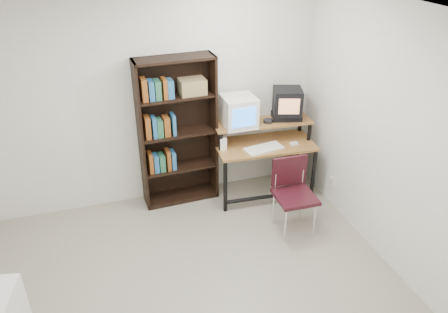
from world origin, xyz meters
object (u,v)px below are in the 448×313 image
object	(u,v)px
crt_monitor	(239,111)
bookshelf	(177,131)
computer_desk	(264,146)
school_chair	(293,188)
crt_tv	(287,101)
pc_tower	(295,177)

from	to	relation	value
crt_monitor	bookshelf	world-z (taller)	bookshelf
computer_desk	school_chair	world-z (taller)	computer_desk
computer_desk	crt_tv	distance (m)	0.62
crt_monitor	pc_tower	xyz separation A→B (m)	(0.73, -0.20, -0.94)
crt_monitor	pc_tower	distance (m)	1.21
crt_monitor	pc_tower	world-z (taller)	crt_monitor
crt_tv	bookshelf	size ratio (longest dim) A/B	0.23
computer_desk	crt_monitor	world-z (taller)	crt_monitor
school_chair	bookshelf	xyz separation A→B (m)	(-1.09, 1.02, 0.41)
school_chair	bookshelf	size ratio (longest dim) A/B	0.47
bookshelf	computer_desk	bearing A→B (deg)	-14.74
bookshelf	school_chair	bearing A→B (deg)	-45.18
crt_monitor	bookshelf	xyz separation A→B (m)	(-0.74, 0.13, -0.21)
crt_tv	school_chair	size ratio (longest dim) A/B	0.49
computer_desk	crt_monitor	bearing A→B (deg)	164.13
pc_tower	bookshelf	bearing A→B (deg)	-175.19
computer_desk	school_chair	xyz separation A→B (m)	(0.03, -0.78, -0.15)
crt_tv	bookshelf	distance (m)	1.41
school_chair	bookshelf	bearing A→B (deg)	138.55
computer_desk	bookshelf	distance (m)	1.11
computer_desk	pc_tower	xyz separation A→B (m)	(0.43, -0.09, -0.48)
bookshelf	crt_monitor	bearing A→B (deg)	-11.67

